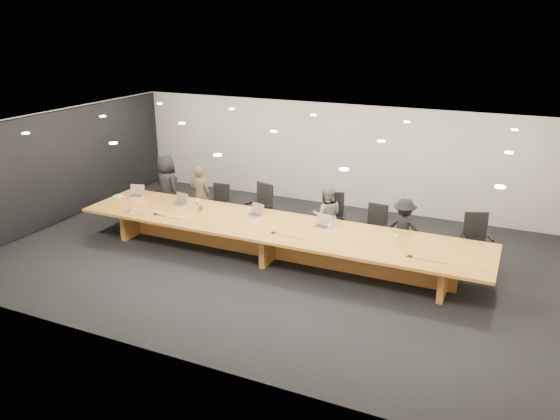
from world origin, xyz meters
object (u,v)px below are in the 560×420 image
object	(u,v)px
chair_mid_right	(331,219)
person_d	(404,229)
laptop_c	(254,210)
av_box	(128,211)
person_c	(327,215)
chair_right	(374,229)
laptop_d	(322,221)
conference_table	(274,235)
chair_far_right	(477,241)
person_a	(167,186)
water_bottle	(198,203)
laptop_b	(178,199)
chair_left	(218,205)
amber_mug	(200,208)
mic_center	(273,232)
person_b	(200,194)
mic_left	(156,214)
paper_cup_far	(396,236)
mic_right	(410,256)
paper_cup_near	(329,226)
chair_far_left	(162,196)
laptop_a	(135,191)
chair_mid_left	(258,208)

from	to	relation	value
chair_mid_right	person_d	world-z (taller)	person_d
laptop_c	av_box	size ratio (longest dim) A/B	1.90
person_c	person_d	bearing A→B (deg)	158.35
chair_right	laptop_d	bearing A→B (deg)	-130.73
conference_table	chair_mid_right	distance (m)	1.53
chair_far_right	laptop_c	size ratio (longest dim) A/B	3.38
person_a	water_bottle	distance (m)	1.78
laptop_b	chair_left	bearing A→B (deg)	72.89
chair_left	amber_mug	xyz separation A→B (m)	(0.20, -1.12, 0.29)
conference_table	mic_center	world-z (taller)	mic_center
person_b	person_a	bearing A→B (deg)	-10.07
mic_left	paper_cup_far	bearing A→B (deg)	9.03
laptop_d	mic_left	distance (m)	3.77
person_b	laptop_c	distance (m)	2.12
conference_table	person_c	xyz separation A→B (m)	(0.76, 1.21, 0.17)
mic_center	mic_right	world-z (taller)	mic_right
chair_mid_right	person_b	xyz separation A→B (m)	(-3.46, -0.07, 0.15)
chair_left	person_d	bearing A→B (deg)	-5.65
person_b	person_c	bearing A→B (deg)	171.13
person_c	person_d	distance (m)	1.76
chair_right	mic_left	xyz separation A→B (m)	(-4.58, -1.71, 0.23)
chair_mid_right	water_bottle	xyz separation A→B (m)	(-2.94, -0.97, 0.26)
chair_far_right	laptop_b	bearing A→B (deg)	169.89
laptop_c	laptop_d	bearing A→B (deg)	15.26
paper_cup_near	laptop_b	bearing A→B (deg)	-179.47
mic_right	chair_far_right	bearing A→B (deg)	59.57
conference_table	chair_right	xyz separation A→B (m)	(1.86, 1.23, 0.02)
paper_cup_far	mic_center	size ratio (longest dim) A/B	0.72
laptop_b	laptop_c	xyz separation A→B (m)	(1.97, 0.08, -0.00)
mic_left	person_a	bearing A→B (deg)	118.04
laptop_b	av_box	world-z (taller)	laptop_b
person_d	paper_cup_far	distance (m)	0.81
water_bottle	av_box	distance (m)	1.58
person_a	chair_far_left	bearing A→B (deg)	45.60
laptop_a	mic_right	world-z (taller)	laptop_a
chair_mid_left	water_bottle	bearing A→B (deg)	-120.25
person_a	mic_right	size ratio (longest dim) A/B	12.67
paper_cup_near	mic_right	bearing A→B (deg)	-22.15
person_d	laptop_c	xyz separation A→B (m)	(-3.19, -0.78, 0.21)
chair_left	mic_right	distance (m)	5.39
av_box	person_a	bearing A→B (deg)	99.82
conference_table	amber_mug	world-z (taller)	amber_mug
chair_left	av_box	distance (m)	2.27
person_a	laptop_a	bearing A→B (deg)	87.30
laptop_a	person_b	bearing A→B (deg)	15.53
paper_cup_far	mic_left	world-z (taller)	paper_cup_far
laptop_d	mic_right	xyz separation A→B (m)	(2.01, -0.72, -0.12)
chair_mid_right	person_a	bearing A→B (deg)	168.88
chair_left	laptop_a	distance (m)	2.07
amber_mug	av_box	world-z (taller)	amber_mug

